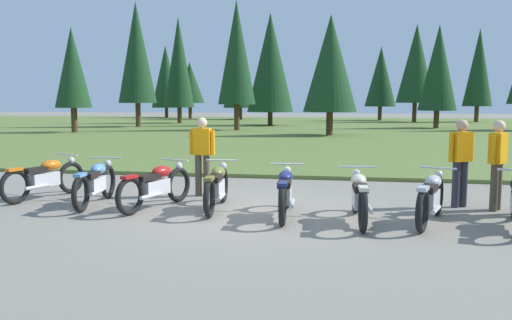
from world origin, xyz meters
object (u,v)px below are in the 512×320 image
Objects in this scene: motorcycle_orange at (45,178)px; rider_checking_bike at (461,158)px; motorcycle_cream at (359,196)px; motorcycle_olive at (217,186)px; motorcycle_silver at (431,197)px; motorcycle_sky_blue at (96,183)px; rider_with_back_turned at (202,152)px; motorcycle_navy at (285,192)px; motorcycle_red at (156,185)px; rider_in_hivis_vest at (497,160)px.

rider_checking_bike reaches higher than motorcycle_orange.
motorcycle_olive is at bearing 167.27° from motorcycle_cream.
motorcycle_silver is at bearing 4.83° from motorcycle_cream.
motorcycle_sky_blue is 2.27m from rider_with_back_turned.
motorcycle_sky_blue is at bearing 173.62° from motorcycle_navy.
motorcycle_navy is at bearing -41.04° from rider_with_back_turned.
motorcycle_silver is (2.44, -0.10, 0.00)m from motorcycle_navy.
motorcycle_navy is 2.44m from motorcycle_silver.
motorcycle_red is 1.59m from rider_with_back_turned.
motorcycle_orange is at bearing 172.82° from motorcycle_olive.
motorcycle_olive and motorcycle_silver have the same top height.
motorcycle_cream is 1.26× the size of rider_in_hivis_vest.
motorcycle_olive is (1.16, 0.08, 0.00)m from motorcycle_red.
motorcycle_olive and motorcycle_navy have the same top height.
motorcycle_olive is 1.04× the size of motorcycle_silver.
motorcycle_olive is at bearing -171.26° from rider_in_hivis_vest.
motorcycle_navy is (1.32, -0.38, 0.00)m from motorcycle_olive.
rider_in_hivis_vest reaches higher than motorcycle_silver.
motorcycle_cream is 2.91m from rider_in_hivis_vest.
motorcycle_orange is 1.00× the size of motorcycle_silver.
rider_with_back_turned is (-1.96, 1.71, 0.51)m from motorcycle_navy.
motorcycle_orange is 8.31m from rider_checking_bike.
motorcycle_silver is (6.20, -0.52, 0.00)m from motorcycle_sky_blue.
rider_checking_bike is (4.51, 0.99, 0.51)m from motorcycle_olive.
motorcycle_olive is (3.77, -0.48, 0.00)m from motorcycle_orange.
rider_in_hivis_vest is (6.26, 0.87, 0.51)m from motorcycle_red.
motorcycle_red is at bearing -172.10° from rider_in_hivis_vest.
motorcycle_sky_blue is 6.22m from motorcycle_silver.
motorcycle_cream is 1.26× the size of rider_with_back_turned.
motorcycle_orange and motorcycle_silver have the same top height.
motorcycle_orange is 1.41m from motorcycle_sky_blue.
motorcycle_orange is 1.21× the size of rider_in_hivis_vest.
rider_checking_bike reaches higher than motorcycle_cream.
rider_checking_bike is (8.28, 0.52, 0.51)m from motorcycle_orange.
motorcycle_red and motorcycle_silver have the same top height.
motorcycle_orange is 8.90m from rider_in_hivis_vest.
rider_in_hivis_vest reaches higher than motorcycle_red.
motorcycle_silver is at bearing -136.61° from rider_in_hivis_vest.
motorcycle_red is 4.93m from motorcycle_silver.
motorcycle_orange is at bearing 170.44° from motorcycle_navy.
rider_checking_bike is (5.66, 1.08, 0.51)m from motorcycle_red.
rider_checking_bike is at bearing 3.58° from motorcycle_orange.
motorcycle_red is at bearing -169.22° from rider_checking_bike.
rider_in_hivis_vest is (3.78, 1.17, 0.51)m from motorcycle_navy.
motorcycle_orange is 6.45m from motorcycle_cream.
motorcycle_navy is (3.76, -0.42, 0.00)m from motorcycle_sky_blue.
motorcycle_orange is 2.68m from motorcycle_red.
motorcycle_cream is at bearing -151.40° from rider_in_hivis_vest.
rider_checking_bike reaches higher than motorcycle_sky_blue.
motorcycle_red is 5.79m from rider_checking_bike.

